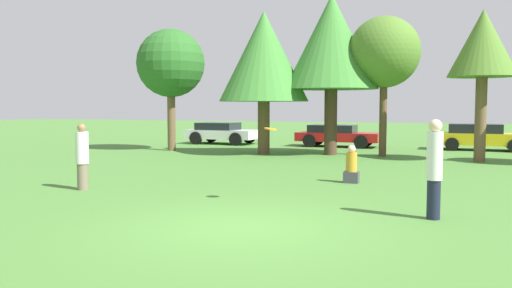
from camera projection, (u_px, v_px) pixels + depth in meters
ground_plane at (241, 227)px, 9.07m from camera, size 120.00×120.00×0.00m
person_thrower at (82, 156)px, 13.09m from camera, size 0.32×0.32×1.68m
person_catcher at (434, 167)px, 9.65m from camera, size 0.29×0.29×1.88m
frisbee at (271, 129)px, 11.16m from camera, size 0.27×0.27×0.07m
bystander_sitting at (351, 167)px, 14.30m from camera, size 0.41×0.34×1.05m
tree_0 at (171, 64)px, 24.48m from camera, size 3.22×3.22×5.76m
tree_1 at (264, 57)px, 22.61m from camera, size 3.94×3.94×6.27m
tree_2 at (331, 43)px, 22.23m from camera, size 4.06×4.06×6.91m
tree_3 at (384, 53)px, 21.59m from camera, size 2.97×2.97×5.86m
tree_4 at (483, 45)px, 19.37m from camera, size 2.53×2.53×5.75m
parked_car_white at (222, 132)px, 29.07m from camera, size 3.97×2.20×1.19m
parked_car_red at (337, 135)px, 27.01m from camera, size 4.35×1.95×1.14m
parked_car_yellow at (481, 136)px, 24.83m from camera, size 4.39×2.00×1.27m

